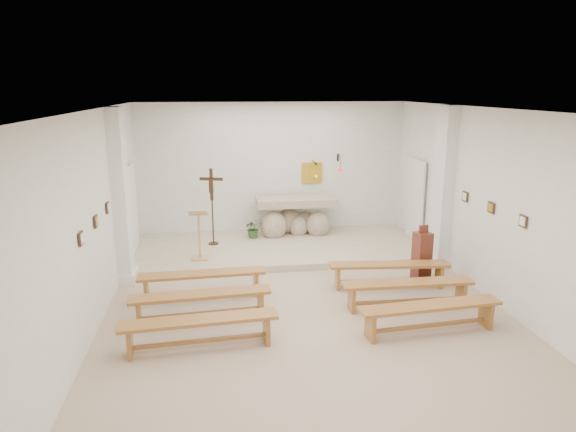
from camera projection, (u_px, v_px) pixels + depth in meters
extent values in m
cube|color=tan|center=(306.00, 311.00, 9.11)|extent=(7.00, 10.00, 0.00)
cube|color=white|center=(92.00, 223.00, 8.20)|extent=(0.02, 10.00, 3.50)
cube|color=white|center=(498.00, 208.00, 9.17)|extent=(0.02, 10.00, 3.50)
cube|color=white|center=(273.00, 170.00, 13.48)|extent=(7.00, 0.02, 3.50)
cube|color=silver|center=(307.00, 110.00, 8.26)|extent=(7.00, 10.00, 0.02)
cube|color=beige|center=(280.00, 248.00, 12.45)|extent=(6.98, 3.00, 0.15)
cube|color=white|center=(121.00, 197.00, 10.13)|extent=(0.26, 0.55, 3.50)
cube|color=white|center=(443.00, 188.00, 11.08)|extent=(0.26, 0.55, 3.50)
cube|color=yellow|center=(312.00, 173.00, 13.62)|extent=(0.55, 0.04, 0.55)
cube|color=black|center=(338.00, 157.00, 13.63)|extent=(0.04, 0.02, 0.20)
cylinder|color=black|center=(339.00, 155.00, 13.47)|extent=(0.02, 0.30, 0.02)
cylinder|color=black|center=(340.00, 163.00, 13.37)|extent=(0.01, 0.01, 0.34)
sphere|color=red|center=(340.00, 170.00, 13.41)|extent=(0.11, 0.11, 0.11)
cube|color=#3E261B|center=(81.00, 239.00, 7.44)|extent=(0.03, 0.20, 0.20)
cube|color=#3E261B|center=(96.00, 221.00, 8.40)|extent=(0.03, 0.20, 0.20)
cube|color=#3E261B|center=(108.00, 208.00, 9.36)|extent=(0.03, 0.20, 0.20)
cube|color=#3E261B|center=(523.00, 221.00, 8.41)|extent=(0.03, 0.20, 0.20)
cube|color=#3E261B|center=(491.00, 207.00, 9.37)|extent=(0.03, 0.20, 0.20)
cube|color=#3E261B|center=(465.00, 196.00, 10.33)|extent=(0.03, 0.20, 0.20)
cube|color=silver|center=(129.00, 257.00, 11.16)|extent=(0.10, 0.85, 0.52)
cube|color=silver|center=(428.00, 244.00, 12.12)|extent=(0.10, 0.85, 0.52)
ellipsoid|color=beige|center=(274.00, 226.00, 13.07)|extent=(0.66, 0.56, 0.75)
ellipsoid|color=beige|center=(318.00, 225.00, 13.26)|extent=(0.62, 0.52, 0.70)
ellipsoid|color=beige|center=(289.00, 221.00, 13.47)|extent=(0.70, 0.60, 0.66)
ellipsoid|color=beige|center=(306.00, 223.00, 13.51)|extent=(0.57, 0.49, 0.62)
ellipsoid|color=beige|center=(299.00, 227.00, 13.28)|extent=(0.48, 0.41, 0.57)
cube|color=beige|center=(296.00, 202.00, 13.17)|extent=(2.04, 0.81, 0.20)
cube|color=tan|center=(200.00, 258.00, 11.40)|extent=(0.37, 0.37, 0.04)
cylinder|color=tan|center=(199.00, 237.00, 11.28)|extent=(0.05, 0.05, 1.00)
cube|color=tan|center=(198.00, 213.00, 11.13)|extent=(0.44, 0.33, 0.16)
cube|color=white|center=(198.00, 212.00, 11.08)|extent=(0.37, 0.27, 0.13)
cylinder|color=#3B2412|center=(214.00, 243.00, 12.48)|extent=(0.24, 0.24, 0.03)
cylinder|color=#3B2412|center=(213.00, 222.00, 12.35)|extent=(0.04, 0.04, 1.12)
cube|color=#3B2412|center=(211.00, 184.00, 12.13)|extent=(0.08, 0.07, 0.76)
cube|color=#3B2412|center=(211.00, 179.00, 12.10)|extent=(0.55, 0.21, 0.07)
cube|color=#3B2412|center=(211.00, 186.00, 12.11)|extent=(0.11, 0.07, 0.33)
imported|color=#2C5221|center=(253.00, 228.00, 12.96)|extent=(0.54, 0.50, 0.50)
cube|color=maroon|center=(422.00, 256.00, 10.50)|extent=(0.36, 0.36, 1.00)
cube|color=maroon|center=(424.00, 229.00, 10.36)|extent=(0.21, 0.08, 0.16)
cube|color=#AE7632|center=(202.00, 274.00, 9.56)|extent=(2.37, 0.48, 0.05)
cube|color=#AE7632|center=(146.00, 290.00, 9.44)|extent=(0.08, 0.35, 0.45)
cube|color=#AE7632|center=(256.00, 283.00, 9.81)|extent=(0.08, 0.35, 0.45)
cube|color=#AE7632|center=(202.00, 291.00, 9.65)|extent=(1.98, 0.15, 0.05)
cube|color=#AE7632|center=(389.00, 265.00, 10.07)|extent=(2.38, 0.60, 0.05)
cube|color=#AE7632|center=(337.00, 277.00, 10.09)|extent=(0.10, 0.35, 0.45)
cube|color=#AE7632|center=(439.00, 276.00, 10.18)|extent=(0.10, 0.35, 0.45)
cube|color=#AE7632|center=(388.00, 281.00, 10.16)|extent=(1.98, 0.26, 0.05)
cube|color=#AE7632|center=(201.00, 295.00, 8.61)|extent=(2.38, 0.55, 0.05)
cube|color=#AE7632|center=(139.00, 314.00, 8.46)|extent=(0.09, 0.35, 0.45)
cube|color=#AE7632|center=(260.00, 303.00, 8.89)|extent=(0.09, 0.35, 0.45)
cube|color=#AE7632|center=(201.00, 313.00, 8.70)|extent=(1.98, 0.22, 0.05)
cube|color=#AE7632|center=(408.00, 283.00, 9.12)|extent=(2.36, 0.42, 0.05)
cube|color=#AE7632|center=(352.00, 299.00, 9.06)|extent=(0.07, 0.34, 0.45)
cube|color=#AE7632|center=(461.00, 293.00, 9.31)|extent=(0.07, 0.34, 0.45)
cube|color=#AE7632|center=(407.00, 301.00, 9.21)|extent=(1.98, 0.10, 0.05)
cube|color=#AE7632|center=(199.00, 320.00, 7.66)|extent=(2.38, 0.55, 0.05)
cube|color=#AE7632|center=(130.00, 342.00, 7.51)|extent=(0.09, 0.35, 0.45)
cube|color=#AE7632|center=(266.00, 329.00, 7.94)|extent=(0.09, 0.35, 0.45)
cube|color=#AE7632|center=(200.00, 341.00, 7.75)|extent=(1.98, 0.21, 0.05)
cube|color=#AE7632|center=(431.00, 306.00, 8.17)|extent=(2.38, 0.57, 0.05)
cube|color=#AE7632|center=(370.00, 326.00, 8.01)|extent=(0.09, 0.35, 0.45)
cube|color=#AE7632|center=(486.00, 314.00, 8.45)|extent=(0.09, 0.35, 0.45)
cube|color=#AE7632|center=(429.00, 325.00, 8.25)|extent=(1.98, 0.23, 0.05)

